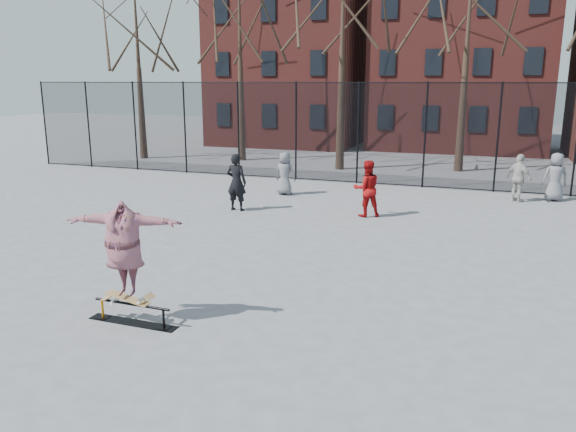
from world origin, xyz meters
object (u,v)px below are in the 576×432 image
(skater, at_px, (124,251))
(bystander_grey, at_px, (285,173))
(skate_rail, at_px, (133,315))
(bystander_white, at_px, (519,178))
(bystander_extra, at_px, (555,177))
(bystander_red, at_px, (367,189))
(skateboard, at_px, (128,300))
(bystander_black, at_px, (236,182))

(skater, relative_size, bystander_grey, 1.28)
(skate_rail, distance_m, bystander_white, 14.43)
(bystander_grey, distance_m, bystander_extra, 9.31)
(bystander_grey, relative_size, bystander_extra, 0.93)
(bystander_red, distance_m, bystander_extra, 7.12)
(bystander_grey, height_order, bystander_extra, bystander_extra)
(skateboard, relative_size, bystander_extra, 0.52)
(skate_rail, bearing_deg, skater, 180.00)
(skateboard, distance_m, skater, 0.86)
(skateboard, height_order, bystander_extra, bystander_extra)
(bystander_grey, bearing_deg, bystander_extra, -160.62)
(bystander_red, bearing_deg, bystander_white, -167.16)
(bystander_grey, bearing_deg, skateboard, 102.87)
(skater, xyz_separation_m, bystander_grey, (-1.36, 11.31, -0.50))
(bystander_grey, bearing_deg, bystander_white, -162.67)
(skater, relative_size, bystander_black, 1.09)
(bystander_black, bearing_deg, skate_rail, 105.20)
(skateboard, bearing_deg, bystander_extra, 60.25)
(skater, height_order, bystander_black, skater)
(bystander_white, bearing_deg, bystander_extra, -114.00)
(skate_rail, distance_m, bystander_extra, 15.48)
(skater, bearing_deg, bystander_black, 89.21)
(bystander_black, relative_size, bystander_extra, 1.10)
(skater, distance_m, bystander_black, 8.63)
(bystander_red, relative_size, bystander_extra, 1.03)
(bystander_white, height_order, bystander_extra, bystander_extra)
(skateboard, distance_m, bystander_white, 14.45)
(bystander_extra, bearing_deg, bystander_red, 25.20)
(bystander_white, distance_m, bystander_extra, 1.31)
(skater, xyz_separation_m, bystander_red, (2.13, 9.02, -0.42))
(bystander_grey, distance_m, bystander_black, 2.95)
(skater, bearing_deg, skateboard, 0.00)
(skate_rail, xyz_separation_m, bystander_black, (-1.99, 8.41, 0.77))
(bystander_red, bearing_deg, skater, 48.23)
(skater, height_order, bystander_grey, skater)
(skate_rail, relative_size, bystander_grey, 1.07)
(bystander_black, height_order, bystander_white, bystander_black)
(skateboard, height_order, bystander_black, bystander_black)
(skate_rail, relative_size, bystander_extra, 1.00)
(skateboard, bearing_deg, bystander_white, 63.16)
(bystander_grey, distance_m, bystander_white, 8.04)
(bystander_extra, bearing_deg, bystander_black, 14.36)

